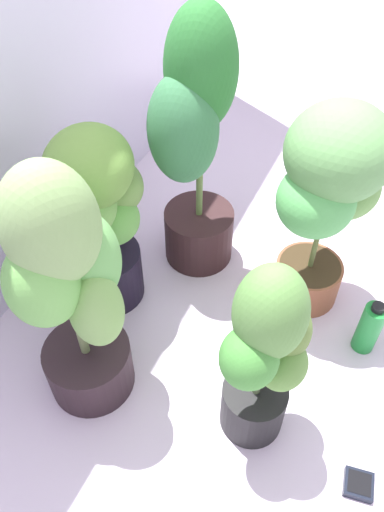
% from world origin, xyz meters
% --- Properties ---
extents(ground_plane, '(8.00, 8.00, 0.00)m').
position_xyz_m(ground_plane, '(0.00, 0.00, 0.00)').
color(ground_plane, silver).
rests_on(ground_plane, ground).
extents(potted_plant_front_left, '(0.30, 0.25, 0.69)m').
position_xyz_m(potted_plant_front_left, '(-0.27, -0.11, 0.38)').
color(potted_plant_front_left, black).
rests_on(potted_plant_front_left, ground).
extents(potted_plant_back_center, '(0.46, 0.36, 0.70)m').
position_xyz_m(potted_plant_back_center, '(-0.02, 0.55, 0.41)').
color(potted_plant_back_center, black).
rests_on(potted_plant_back_center, ground).
extents(potted_plant_back_right, '(0.38, 0.33, 0.98)m').
position_xyz_m(potted_plant_back_right, '(0.28, 0.35, 0.53)').
color(potted_plant_back_right, '#311C1D').
rests_on(potted_plant_back_right, ground).
extents(potted_plant_front_right, '(0.46, 0.44, 0.79)m').
position_xyz_m(potted_plant_front_right, '(0.28, -0.11, 0.50)').
color(potted_plant_front_right, brown).
rests_on(potted_plant_front_right, ground).
extents(potted_plant_back_left, '(0.40, 0.33, 0.87)m').
position_xyz_m(potted_plant_back_left, '(-0.36, 0.40, 0.46)').
color(potted_plant_back_left, '#2F2025').
rests_on(potted_plant_back_left, ground).
extents(hygrometer_box, '(0.09, 0.09, 0.03)m').
position_xyz_m(hygrometer_box, '(-0.33, -0.45, 0.01)').
color(hygrometer_box, black).
rests_on(hygrometer_box, ground).
extents(nutrient_bottle, '(0.07, 0.07, 0.22)m').
position_xyz_m(nutrient_bottle, '(0.14, -0.36, 0.11)').
color(nutrient_bottle, '#1F8936').
rests_on(nutrient_bottle, ground).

